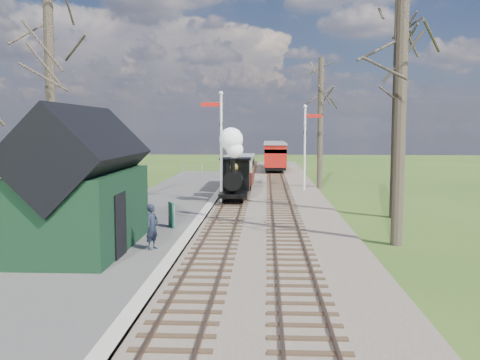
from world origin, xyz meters
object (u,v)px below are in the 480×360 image
object	(u,v)px
semaphore_near	(220,139)
red_carriage_b	(274,154)
semaphore_far	(306,141)
coach	(240,170)
bench	(130,224)
person	(152,227)
locomotive	(234,170)
red_carriage_a	(275,156)
sign_board	(171,215)
station_shed	(83,188)

from	to	relation	value
semaphore_near	red_carriage_b	xyz separation A→B (m)	(3.37, 26.30, -2.09)
semaphore_far	red_carriage_b	distance (m)	20.46
coach	bench	size ratio (longest dim) A/B	4.43
bench	red_carriage_b	bearing A→B (deg)	80.42
semaphore_near	semaphore_far	world-z (taller)	semaphore_near
semaphore_far	coach	distance (m)	4.82
semaphore_far	person	size ratio (longest dim) A/B	3.76
red_carriage_b	bench	xyz separation A→B (m)	(-6.02, -35.66, -0.96)
semaphore_near	locomotive	bearing A→B (deg)	27.98
semaphore_far	red_carriage_a	bearing A→B (deg)	96.83
semaphore_near	person	distance (m)	12.30
semaphore_near	person	bearing A→B (deg)	-95.90
bench	person	xyz separation A→B (m)	(1.42, -2.58, 0.38)
locomotive	sign_board	distance (m)	8.67
semaphore_near	coach	distance (m)	6.88
red_carriage_b	person	size ratio (longest dim) A/B	3.45
station_shed	locomotive	size ratio (longest dim) A/B	1.56
semaphore_far	red_carriage_a	xyz separation A→B (m)	(-1.77, 14.80, -1.82)
coach	red_carriage_a	size ratio (longest dim) A/B	1.23
red_carriage_a	person	bearing A→B (deg)	-98.00
red_carriage_a	person	distance (m)	33.07
locomotive	sign_board	world-z (taller)	locomotive
locomotive	coach	distance (m)	6.08
sign_board	person	xyz separation A→B (m)	(0.08, -4.01, 0.26)
red_carriage_a	person	world-z (taller)	red_carriage_a
coach	red_carriage_a	xyz separation A→B (m)	(2.60, 14.34, 0.15)
red_carriage_a	red_carriage_b	world-z (taller)	same
red_carriage_b	sign_board	distance (m)	34.56
locomotive	red_carriage_b	world-z (taller)	locomotive
person	sign_board	bearing A→B (deg)	23.08
coach	red_carriage_a	distance (m)	14.58
red_carriage_a	red_carriage_b	distance (m)	5.50
station_shed	coach	xyz separation A→B (m)	(4.30, 18.46, -0.88)
locomotive	red_carriage_a	size ratio (longest dim) A/B	0.77
station_shed	bench	world-z (taller)	station_shed
locomotive	coach	xyz separation A→B (m)	(0.01, 6.06, -0.50)
station_shed	person	xyz separation A→B (m)	(2.29, 0.06, -1.31)
coach	red_carriage_a	world-z (taller)	red_carriage_a
station_shed	person	world-z (taller)	station_shed
station_shed	bench	size ratio (longest dim) A/B	4.31
locomotive	person	world-z (taller)	locomotive
semaphore_far	bench	bearing A→B (deg)	-116.90
station_shed	red_carriage_a	xyz separation A→B (m)	(6.90, 32.80, -0.73)
person	locomotive	bearing A→B (deg)	12.84
semaphore_near	coach	xyz separation A→B (m)	(0.77, 6.46, -2.23)
semaphore_far	red_carriage_b	world-z (taller)	semaphore_far
sign_board	bench	bearing A→B (deg)	-133.10
semaphore_far	coach	bearing A→B (deg)	174.00
semaphore_far	sign_board	xyz separation A→B (m)	(-6.45, -13.93, -2.65)
red_carriage_b	semaphore_far	bearing A→B (deg)	-85.01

